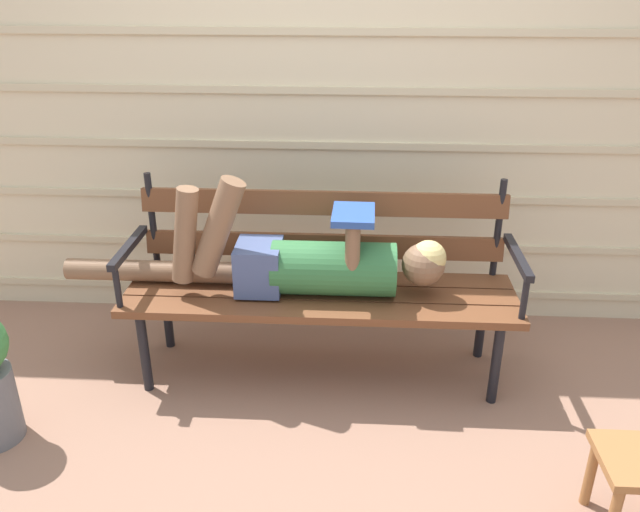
% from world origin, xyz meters
% --- Properties ---
extents(ground_plane, '(12.00, 12.00, 0.00)m').
position_xyz_m(ground_plane, '(0.00, 0.00, 0.00)').
color(ground_plane, '#936B56').
extents(house_siding, '(4.98, 0.08, 2.17)m').
position_xyz_m(house_siding, '(0.00, 0.76, 1.09)').
color(house_siding, beige).
rests_on(house_siding, ground).
extents(park_bench, '(1.77, 0.49, 0.90)m').
position_xyz_m(park_bench, '(0.00, 0.21, 0.48)').
color(park_bench, brown).
rests_on(park_bench, ground).
extents(reclining_person, '(1.74, 0.25, 0.56)m').
position_xyz_m(reclining_person, '(-0.08, 0.14, 0.58)').
color(reclining_person, '#33703D').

